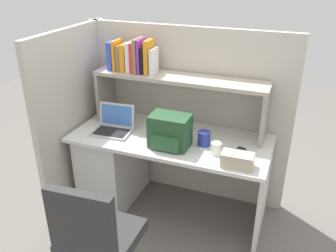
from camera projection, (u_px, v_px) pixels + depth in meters
ground_plane at (170, 209)px, 3.18m from camera, size 8.00×8.00×0.00m
desk at (129, 162)px, 3.14m from camera, size 1.60×0.70×0.73m
cubicle_partition_rear at (185, 114)px, 3.17m from camera, size 1.84×0.05×1.55m
cubicle_partition_left at (77, 119)px, 3.09m from camera, size 0.05×1.06×1.55m
overhead_hutch at (179, 88)px, 2.89m from camera, size 1.44×0.28×0.45m
reference_books_on_shelf at (132, 57)px, 2.93m from camera, size 0.41×0.18×0.28m
laptop at (114, 126)px, 2.94m from camera, size 0.33×0.27×0.22m
backpack at (170, 132)px, 2.68m from camera, size 0.30×0.23×0.25m
computer_mouse at (240, 152)px, 2.62m from camera, size 0.08×0.12×0.03m
paper_cup at (216, 148)px, 2.61m from camera, size 0.08×0.08×0.09m
tissue_box at (237, 160)px, 2.45m from camera, size 0.22×0.13×0.10m
snack_canister at (204, 138)px, 2.73m from camera, size 0.10×0.10×0.11m
office_chair at (98, 250)px, 2.21m from camera, size 0.52×0.52×0.93m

